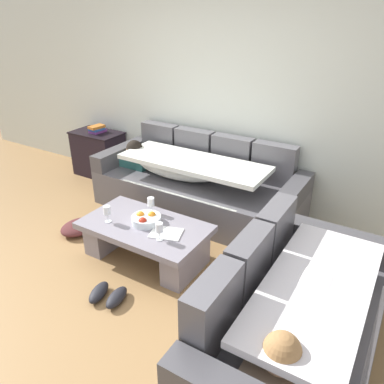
% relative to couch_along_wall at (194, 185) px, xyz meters
% --- Properties ---
extents(ground_plane, '(14.00, 14.00, 0.00)m').
position_rel_couch_along_wall_xyz_m(ground_plane, '(-0.01, -1.62, -0.33)').
color(ground_plane, olive).
extents(back_wall, '(9.00, 0.10, 2.70)m').
position_rel_couch_along_wall_xyz_m(back_wall, '(-0.01, 0.53, 1.02)').
color(back_wall, silver).
rests_on(back_wall, ground_plane).
extents(couch_along_wall, '(2.44, 0.92, 0.88)m').
position_rel_couch_along_wall_xyz_m(couch_along_wall, '(0.00, 0.00, 0.00)').
color(couch_along_wall, '#59575C').
rests_on(couch_along_wall, ground_plane).
extents(couch_near_window, '(0.92, 1.85, 0.88)m').
position_rel_couch_along_wall_xyz_m(couch_near_window, '(1.69, -1.50, 0.01)').
color(couch_near_window, '#59575C').
rests_on(couch_near_window, ground_plane).
extents(coffee_table, '(1.20, 0.68, 0.38)m').
position_rel_couch_along_wall_xyz_m(coffee_table, '(0.10, -1.08, -0.09)').
color(coffee_table, gray).
rests_on(coffee_table, ground_plane).
extents(fruit_bowl, '(0.28, 0.28, 0.10)m').
position_rel_couch_along_wall_xyz_m(fruit_bowl, '(0.10, -1.05, 0.09)').
color(fruit_bowl, silver).
rests_on(fruit_bowl, coffee_table).
extents(wine_glass_near_left, '(0.07, 0.07, 0.17)m').
position_rel_couch_along_wall_xyz_m(wine_glass_near_left, '(-0.22, -1.22, 0.17)').
color(wine_glass_near_left, silver).
rests_on(wine_glass_near_left, coffee_table).
extents(wine_glass_near_right, '(0.07, 0.07, 0.17)m').
position_rel_couch_along_wall_xyz_m(wine_glass_near_right, '(0.38, -1.21, 0.17)').
color(wine_glass_near_right, silver).
rests_on(wine_glass_near_right, coffee_table).
extents(wine_glass_far_back, '(0.07, 0.07, 0.17)m').
position_rel_couch_along_wall_xyz_m(wine_glass_far_back, '(0.03, -0.87, 0.17)').
color(wine_glass_far_back, silver).
rests_on(wine_glass_far_back, coffee_table).
extents(open_magazine, '(0.33, 0.29, 0.01)m').
position_rel_couch_along_wall_xyz_m(open_magazine, '(0.37, -1.11, 0.06)').
color(open_magazine, white).
rests_on(open_magazine, coffee_table).
extents(side_cabinet, '(0.72, 0.44, 0.64)m').
position_rel_couch_along_wall_xyz_m(side_cabinet, '(-1.75, 0.23, -0.01)').
color(side_cabinet, black).
rests_on(side_cabinet, ground_plane).
extents(book_stack_on_cabinet, '(0.17, 0.25, 0.10)m').
position_rel_couch_along_wall_xyz_m(book_stack_on_cabinet, '(-1.74, 0.22, 0.36)').
color(book_stack_on_cabinet, '#72337F').
rests_on(book_stack_on_cabinet, side_cabinet).
extents(pair_of_shoes, '(0.35, 0.32, 0.09)m').
position_rel_couch_along_wall_xyz_m(pair_of_shoes, '(0.19, -1.71, -0.28)').
color(pair_of_shoes, black).
rests_on(pair_of_shoes, ground_plane).
extents(crumpled_garment, '(0.35, 0.42, 0.12)m').
position_rel_couch_along_wall_xyz_m(crumpled_garment, '(-0.82, -1.09, -0.27)').
color(crumpled_garment, '#4C2323').
rests_on(crumpled_garment, ground_plane).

